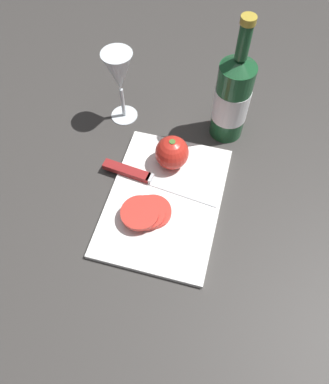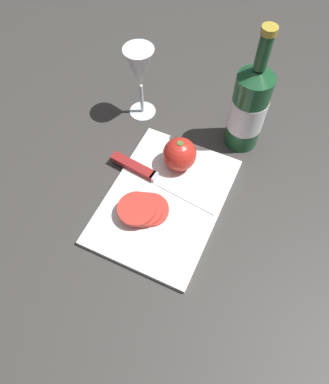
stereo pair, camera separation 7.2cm
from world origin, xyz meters
The scene contains 7 objects.
ground_plane centered at (0.00, 0.00, 0.00)m, with size 3.00×3.00×0.00m, color #383533.
cutting_board centered at (0.06, 0.04, 0.01)m, with size 0.33×0.24×0.01m.
wine_bottle centered at (-0.17, 0.13, 0.11)m, with size 0.08×0.08×0.31m.
wine_glass centered at (-0.16, -0.13, 0.13)m, with size 0.07×0.07×0.19m.
whole_tomato centered at (-0.04, 0.03, 0.05)m, with size 0.08×0.08×0.08m.
knife centered at (0.02, -0.03, 0.02)m, with size 0.06×0.27×0.01m.
tomato_slice_stack_near centered at (0.11, 0.01, 0.03)m, with size 0.10×0.10×0.03m.
Camera 1 is at (0.46, 0.14, 0.71)m, focal length 35.00 mm.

